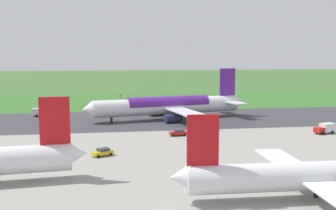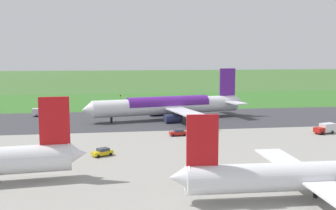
{
  "view_description": "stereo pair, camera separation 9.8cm",
  "coord_description": "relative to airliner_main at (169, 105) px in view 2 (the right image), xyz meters",
  "views": [
    {
      "loc": [
        5.41,
        124.79,
        20.35
      ],
      "look_at": [
        -13.62,
        0.0,
        4.5
      ],
      "focal_mm": 43.07,
      "sensor_mm": 36.0,
      "label": 1
    },
    {
      "loc": [
        5.31,
        124.81,
        20.35
      ],
      "look_at": [
        -13.62,
        0.0,
        4.5
      ],
      "focal_mm": 43.07,
      "sensor_mm": 36.0,
      "label": 2
    }
  ],
  "objects": [
    {
      "name": "ground_plane",
      "position": [
        13.99,
        0.08,
        -4.35
      ],
      "size": [
        800.0,
        800.0,
        0.0
      ],
      "primitive_type": "plane",
      "color": "#3D662D"
    },
    {
      "name": "service_truck_baggage",
      "position": [
        41.29,
        -12.01,
        -2.95
      ],
      "size": [
        6.1,
        3.21,
        2.65
      ],
      "color": "black",
      "rests_on": "ground"
    },
    {
      "name": "traffic_cone_orange",
      "position": [
        21.42,
        -44.66,
        -4.08
      ],
      "size": [
        0.4,
        0.4,
        0.55
      ],
      "primitive_type": "cone",
      "color": "orange",
      "rests_on": "ground"
    },
    {
      "name": "service_car_ops",
      "position": [
        20.49,
        44.53,
        -3.51
      ],
      "size": [
        4.53,
        3.71,
        1.62
      ],
      "color": "gold",
      "rests_on": "ground"
    },
    {
      "name": "no_stopping_sign",
      "position": [
        13.65,
        -49.75,
        -2.6
      ],
      "size": [
        0.6,
        0.1,
        2.98
      ],
      "color": "slate",
      "rests_on": "ground"
    },
    {
      "name": "service_truck_fuel",
      "position": [
        -36.4,
        29.64,
        -2.95
      ],
      "size": [
        6.2,
        3.81,
        2.65
      ],
      "color": "#B21914",
      "rests_on": "ground"
    },
    {
      "name": "airliner_parked_mid",
      "position": [
        -9.59,
        73.27,
        -0.98
      ],
      "size": [
        42.3,
        34.55,
        12.36
      ],
      "color": "white",
      "rests_on": "ground"
    },
    {
      "name": "apron_concrete",
      "position": [
        13.99,
        67.48,
        -4.33
      ],
      "size": [
        440.0,
        110.0,
        0.05
      ],
      "primitive_type": "cube",
      "color": "gray",
      "rests_on": "ground"
    },
    {
      "name": "airliner_main",
      "position": [
        0.0,
        0.0,
        0.0
      ],
      "size": [
        53.74,
        44.29,
        15.88
      ],
      "color": "white",
      "rests_on": "ground"
    },
    {
      "name": "service_car_followme",
      "position": [
        1.88,
        26.82,
        -3.51
      ],
      "size": [
        4.38,
        2.29,
        1.62
      ],
      "color": "#B21914",
      "rests_on": "ground"
    },
    {
      "name": "runway_asphalt",
      "position": [
        13.99,
        0.08,
        -4.32
      ],
      "size": [
        600.0,
        39.5,
        0.06
      ],
      "primitive_type": "cube",
      "color": "#38383D",
      "rests_on": "ground"
    },
    {
      "name": "grass_verge_foreground",
      "position": [
        13.99,
        -46.98,
        -4.33
      ],
      "size": [
        600.0,
        80.0,
        0.04
      ],
      "primitive_type": "cube",
      "color": "#346B27",
      "rests_on": "ground"
    }
  ]
}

